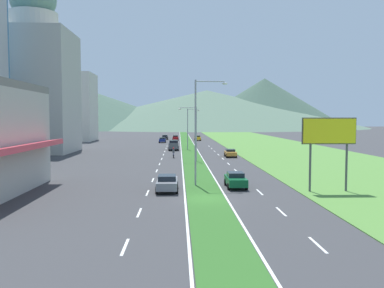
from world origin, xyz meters
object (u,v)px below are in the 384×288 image
car_0 (198,138)px  car_6 (175,138)px  billboard_roadside (329,135)px  car_1 (236,180)px  street_lamp_near (199,125)px  car_7 (174,143)px  car_5 (162,140)px  street_lamp_mid (194,130)px  car_2 (230,153)px  car_4 (165,137)px  pickup_truck_0 (174,145)px  street_lamp_far (189,126)px  car_3 (167,183)px  motorcycle_rider (173,153)px

car_0 → car_6: size_ratio=0.96×
billboard_roadside → car_1: bearing=162.2°
street_lamp_near → car_7: street_lamp_near is taller
car_5 → car_7: (3.40, -16.74, 0.05)m
street_lamp_mid → car_0: bearing=86.8°
car_0 → car_2: 52.76m
street_lamp_near → street_lamp_mid: 22.78m
car_4 → pickup_truck_0: pickup_truck_0 is taller
car_1 → car_4: (-9.90, 90.21, -0.02)m
street_lamp_mid → street_lamp_far: street_lamp_far is taller
car_1 → street_lamp_near: bearing=-109.3°
billboard_roadside → car_2: (-4.64, 33.72, -4.47)m
car_3 → car_6: 87.59m
street_lamp_far → car_3: street_lamp_far is taller
car_2 → motorcycle_rider: bearing=-82.9°
car_6 → car_7: (-0.15, -29.33, 0.02)m
car_1 → car_5: 74.11m
street_lamp_near → car_2: size_ratio=2.55×
street_lamp_mid → car_0: size_ratio=1.89×
billboard_roadside → pickup_truck_0: (-14.73, 49.79, -4.20)m
car_1 → car_6: size_ratio=0.91×
car_0 → car_3: car_0 is taller
billboard_roadside → car_3: bearing=176.0°
car_1 → car_6: (-6.50, 86.01, 0.02)m
street_lamp_near → car_0: bearing=87.4°
car_1 → street_lamp_mid: bearing=-172.6°
car_4 → street_lamp_mid: bearing=-174.2°
street_lamp_mid → billboard_roadside: 28.89m
billboard_roadside → car_3: 15.42m
billboard_roadside → car_5: 78.31m
street_lamp_near → car_4: street_lamp_near is taller
car_0 → car_6: 7.11m
street_lamp_near → car_4: size_ratio=2.41×
car_2 → car_3: car_3 is taller
street_lamp_mid → car_5: street_lamp_mid is taller
car_6 → motorcycle_rider: motorcycle_rider is taller
car_2 → car_4: car_4 is taller
street_lamp_far → car_7: size_ratio=2.09×
billboard_roadside → car_7: bearing=104.0°
street_lamp_near → motorcycle_rider: bearing=95.8°
street_lamp_mid → car_4: (-6.78, 66.22, -4.21)m
street_lamp_mid → car_2: 10.60m
pickup_truck_0 → car_0: bearing=-10.6°
car_2 → car_5: bearing=-162.2°
street_lamp_near → car_2: bearing=76.8°
billboard_roadside → car_0: 86.85m
car_1 → car_2: 31.30m
street_lamp_far → car_3: size_ratio=1.84×
billboard_roadside → car_0: bearing=95.2°
street_lamp_mid → car_6: 62.26m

